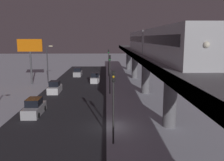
{
  "coord_description": "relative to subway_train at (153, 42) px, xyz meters",
  "views": [
    {
      "loc": [
        0.11,
        24.22,
        9.14
      ],
      "look_at": [
        -0.81,
        -13.7,
        2.49
      ],
      "focal_mm": 39.19,
      "sensor_mm": 36.0,
      "label": 1
    }
  ],
  "objects": [
    {
      "name": "sedan_white_2",
      "position": [
        15.27,
        -6.32,
        -7.81
      ],
      "size": [
        1.8,
        4.1,
        1.97
      ],
      "color": "silver",
      "rests_on": "ground_plane"
    },
    {
      "name": "street_lamp_far",
      "position": [
        18.14,
        -14.91,
        -3.79
      ],
      "size": [
        1.35,
        0.44,
        7.65
      ],
      "color": "#38383D",
      "rests_on": "ground_plane"
    },
    {
      "name": "ground_plane",
      "position": [
        6.46,
        10.09,
        -8.61
      ],
      "size": [
        240.0,
        240.0,
        0.0
      ],
      "primitive_type": "plane",
      "color": "silver"
    },
    {
      "name": "sedan_silver_3",
      "position": [
        13.47,
        -24.61,
        -7.81
      ],
      "size": [
        1.8,
        4.38,
        1.97
      ],
      "color": "#B2B2B7",
      "rests_on": "ground_plane"
    },
    {
      "name": "traffic_light_mid",
      "position": [
        5.97,
        -5.03,
        -4.41
      ],
      "size": [
        0.32,
        0.44,
        6.4
      ],
      "color": "#2D2D2D",
      "rests_on": "ground_plane"
    },
    {
      "name": "sedan_white",
      "position": [
        8.87,
        -16.06,
        -7.81
      ],
      "size": [
        1.8,
        4.23,
        1.97
      ],
      "rotation": [
        0.0,
        0.0,
        3.14
      ],
      "color": "silver",
      "rests_on": "ground_plane"
    },
    {
      "name": "subway_train",
      "position": [
        0.0,
        0.0,
        0.0
      ],
      "size": [
        2.94,
        36.87,
        3.4
      ],
      "color": "#B7BABF",
      "rests_on": "elevated_railway"
    },
    {
      "name": "traffic_light_far",
      "position": [
        5.97,
        -24.27,
        -4.41
      ],
      "size": [
        0.32,
        0.44,
        6.4
      ],
      "color": "#2D2D2D",
      "rests_on": "ground_plane"
    },
    {
      "name": "traffic_light_near",
      "position": [
        5.97,
        14.21,
        -4.41
      ],
      "size": [
        0.32,
        0.44,
        6.4
      ],
      "color": "#2D2D2D",
      "rests_on": "ground_plane"
    },
    {
      "name": "avenue_asphalt",
      "position": [
        12.07,
        10.09,
        -8.6
      ],
      "size": [
        11.0,
        109.02,
        0.01
      ],
      "primitive_type": "cube",
      "color": "#28282D",
      "rests_on": "ground_plane"
    },
    {
      "name": "sedan_silver",
      "position": [
        15.27,
        5.64,
        -7.82
      ],
      "size": [
        1.91,
        4.71,
        1.97
      ],
      "color": "#B2B2B7",
      "rests_on": "ground_plane"
    },
    {
      "name": "commercial_billboard",
      "position": [
        21.37,
        -13.93,
        -1.78
      ],
      "size": [
        4.8,
        0.36,
        8.9
      ],
      "color": "#4C4C51",
      "rests_on": "ground_plane"
    },
    {
      "name": "elevated_railway",
      "position": [
        0.09,
        10.09,
        -2.7
      ],
      "size": [
        5.0,
        109.02,
        6.83
      ],
      "color": "slate",
      "rests_on": "ground_plane"
    }
  ]
}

